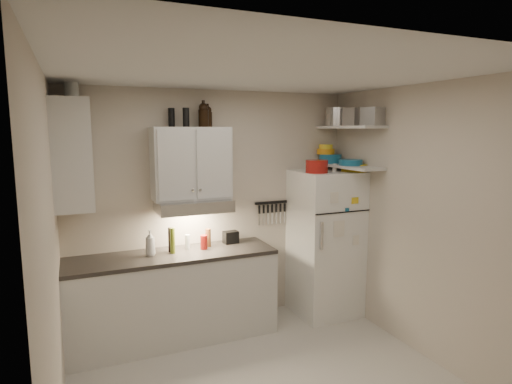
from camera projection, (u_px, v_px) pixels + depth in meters
name	position (u px, v px, depth m)	size (l,w,h in m)	color
ceiling	(273.00, 71.00, 3.24)	(3.20, 3.00, 0.02)	silver
back_wall	(214.00, 208.00, 4.80)	(3.20, 0.02, 2.60)	beige
left_wall	(49.00, 264.00, 2.80)	(0.02, 3.00, 2.60)	beige
right_wall	(425.00, 222.00, 4.05)	(0.02, 3.00, 2.60)	beige
base_cabinet	(174.00, 298.00, 4.43)	(2.10, 0.60, 0.88)	silver
countertop	(172.00, 256.00, 4.36)	(2.10, 0.62, 0.04)	#2E2A27
upper_cabinet	(191.00, 163.00, 4.45)	(0.80, 0.33, 0.75)	silver
side_cabinet	(72.00, 154.00, 3.86)	(0.33, 0.55, 1.00)	silver
range_hood	(194.00, 205.00, 4.45)	(0.76, 0.46, 0.12)	silver
fridge	(325.00, 243.00, 5.03)	(0.70, 0.68, 1.70)	white
shelf_hi	(350.00, 127.00, 4.79)	(0.30, 0.95, 0.03)	silver
shelf_lo	(349.00, 166.00, 4.86)	(0.30, 0.95, 0.03)	silver
knife_strip	(271.00, 203.00, 5.05)	(0.42, 0.02, 0.03)	black
dutch_oven	(317.00, 166.00, 4.71)	(0.25, 0.25, 0.14)	maroon
book_stack	(356.00, 168.00, 4.85)	(0.20, 0.25, 0.09)	yellow
spice_jar	(335.00, 167.00, 4.90)	(0.05, 0.05, 0.09)	silver
stock_pot	(338.00, 117.00, 5.04)	(0.30, 0.30, 0.21)	silver
tin_a	(354.00, 117.00, 4.80)	(0.20, 0.18, 0.20)	#AAAAAD
tin_b	(373.00, 116.00, 4.47)	(0.19, 0.19, 0.19)	#AAAAAD
bowl_teal	(330.00, 159.00, 5.12)	(0.26, 0.26, 0.11)	#175C80
bowl_orange	(326.00, 151.00, 5.13)	(0.21, 0.21, 0.06)	orange
bowl_yellow	(326.00, 147.00, 5.12)	(0.16, 0.16, 0.05)	yellow
plates	(351.00, 162.00, 4.79)	(0.26, 0.26, 0.07)	#175C80
growler_a	(203.00, 115.00, 4.43)	(0.11, 0.11, 0.25)	black
growler_b	(208.00, 116.00, 4.49)	(0.09, 0.09, 0.22)	black
thermos_a	(186.00, 117.00, 4.32)	(0.07, 0.07, 0.19)	black
thermos_b	(172.00, 118.00, 4.38)	(0.07, 0.07, 0.19)	black
side_jar	(71.00, 90.00, 3.90)	(0.13, 0.13, 0.17)	silver
soap_bottle	(150.00, 242.00, 4.27)	(0.11, 0.11, 0.29)	silver
pepper_mill	(208.00, 238.00, 4.61)	(0.06, 0.06, 0.20)	brown
oil_bottle	(173.00, 241.00, 4.35)	(0.05, 0.05, 0.26)	#5C6C1B
vinegar_bottle	(171.00, 240.00, 4.41)	(0.05, 0.05, 0.26)	black
clear_bottle	(188.00, 242.00, 4.52)	(0.05, 0.05, 0.15)	silver
red_jar	(204.00, 242.00, 4.51)	(0.08, 0.08, 0.15)	maroon
caddy	(231.00, 237.00, 4.75)	(0.16, 0.11, 0.14)	black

